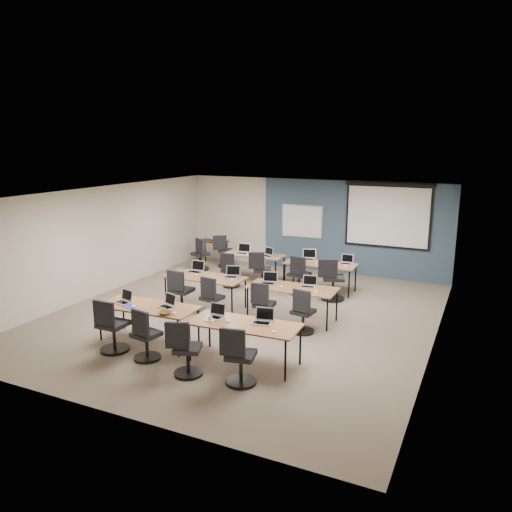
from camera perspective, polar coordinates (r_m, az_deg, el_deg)
The scene contains 58 objects.
floor at distance 11.21m, azimuth -1.30°, elevation -6.74°, with size 8.00×9.00×0.02m, color #6B6354.
ceiling at distance 10.61m, azimuth -1.38°, elevation 7.11°, with size 8.00×9.00×0.02m, color white.
wall_back at distance 14.91m, azimuth 6.45°, elevation 3.53°, with size 8.00×0.04×2.70m, color beige.
wall_front at distance 7.26m, azimuth -17.61°, elevation -7.28°, with size 8.00×0.04×2.70m, color beige.
wall_left at distance 13.09m, azimuth -17.20°, elevation 1.69°, with size 0.04×9.00×2.70m, color beige.
wall_right at distance 9.77m, azimuth 20.15°, elevation -2.28°, with size 0.04×9.00×2.70m, color beige.
blue_accent_panel at distance 14.54m, azimuth 11.08°, elevation 3.12°, with size 5.50×0.04×2.70m, color #3D5977.
whiteboard at distance 14.93m, azimuth 5.28°, elevation 3.95°, with size 1.28×0.03×0.98m.
projector_screen at distance 14.19m, azimuth 14.84°, elevation 4.88°, with size 2.40×0.10×1.82m.
training_table_front_left at distance 9.77m, azimuth -12.24°, elevation -5.81°, with size 1.93×0.80×0.73m.
training_table_front_right at distance 8.67m, azimuth -1.34°, elevation -7.95°, with size 1.93×0.80×0.73m.
training_table_mid_left at distance 11.61m, azimuth -5.86°, elevation -2.55°, with size 1.88×0.78×0.73m.
training_table_mid_right at distance 10.75m, azimuth 4.14°, elevation -3.80°, with size 1.92×0.80×0.73m.
training_table_back_left at distance 13.79m, azimuth -0.26°, elevation -0.01°, with size 1.69×0.70×0.73m.
training_table_back_right at distance 12.89m, azimuth 7.36°, elevation -1.03°, with size 1.82×0.76×0.73m.
laptop_0 at distance 10.04m, azimuth -14.82°, elevation -4.82°, with size 0.31×0.26×0.24m.
mouse_0 at distance 9.75m, azimuth -13.77°, elevation -5.60°, with size 0.06×0.09×0.03m, color white.
task_chair_0 at distance 9.57m, azimuth -16.18°, elevation -8.14°, with size 0.54×0.54×1.02m.
laptop_1 at distance 9.61m, azimuth -10.04°, elevation -5.40°, with size 0.31×0.27×0.24m.
mouse_1 at distance 9.23m, azimuth -9.28°, elevation -6.45°, with size 0.06×0.10×0.04m, color white.
task_chair_1 at distance 9.09m, azimuth -12.56°, elevation -9.25°, with size 0.48×0.48×0.97m.
laptop_2 at distance 8.96m, azimuth -4.64°, elevation -6.61°, with size 0.31×0.26×0.24m.
mouse_2 at distance 8.74m, azimuth -3.24°, elevation -7.42°, with size 0.07×0.10×0.04m, color white.
task_chair_2 at distance 8.40m, azimuth -8.10°, elevation -10.94°, with size 0.51×0.49×0.97m.
laptop_3 at distance 8.66m, azimuth 0.80°, elevation -7.25°, with size 0.33×0.28×0.25m.
mouse_3 at distance 8.27m, azimuth 2.02°, elevation -8.63°, with size 0.06×0.10×0.03m, color white.
task_chair_3 at distance 8.04m, azimuth -1.99°, elevation -11.89°, with size 0.50×0.50×0.98m.
laptop_4 at distance 12.00m, azimuth -6.88°, elevation -1.53°, with size 0.35×0.30×0.27m.
mouse_4 at distance 11.74m, azimuth -6.80°, elevation -2.13°, with size 0.06×0.09×0.03m, color white.
task_chair_4 at distance 11.38m, azimuth -8.66°, elevation -4.40°, with size 0.52×0.52×1.00m.
laptop_5 at distance 11.49m, azimuth -2.81°, elevation -2.12°, with size 0.34×0.29×0.26m.
mouse_5 at distance 11.29m, azimuth -2.68°, elevation -2.67°, with size 0.06×0.09×0.03m, color white.
task_chair_5 at distance 10.91m, azimuth -5.13°, elevation -5.18°, with size 0.48×0.48×0.96m.
laptop_6 at distance 10.98m, azimuth 1.48°, elevation -2.84°, with size 0.33×0.28×0.25m.
mouse_6 at distance 10.72m, azimuth 2.90°, elevation -3.51°, with size 0.06×0.10×0.04m, color white.
task_chair_6 at distance 10.47m, azimuth 0.81°, elevation -5.94°, with size 0.47×0.47×0.95m.
laptop_7 at distance 10.78m, azimuth 6.04°, elevation -3.22°, with size 0.31×0.26×0.24m.
mouse_7 at distance 10.42m, azimuth 6.91°, elevation -4.08°, with size 0.07×0.10×0.04m, color white.
task_chair_7 at distance 10.10m, azimuth 5.36°, elevation -6.74°, with size 0.46×0.46×0.95m.
laptop_8 at distance 13.89m, azimuth -1.52°, elevation 0.58°, with size 0.36×0.31×0.27m.
mouse_8 at distance 13.65m, azimuth -1.04°, elevation 0.12°, with size 0.06×0.10×0.04m, color white.
task_chair_8 at distance 13.20m, azimuth -2.98°, elevation -1.94°, with size 0.46×0.46×0.94m.
laptop_9 at distance 13.56m, azimuth 1.36°, elevation 0.23°, with size 0.30×0.26×0.23m.
mouse_9 at distance 13.25m, azimuth 2.45°, elevation -0.29°, with size 0.06×0.09×0.03m, color white.
task_chair_9 at distance 13.07m, azimuth 0.56°, elevation -1.97°, with size 0.54×0.51×0.99m.
laptop_10 at distance 13.26m, azimuth 5.99°, elevation -0.10°, with size 0.35×0.30×0.27m.
mouse_10 at distance 12.87m, azimuth 6.89°, elevation -0.77°, with size 0.07×0.10×0.04m, color white.
task_chair_10 at distance 12.62m, azimuth 4.90°, elevation -2.54°, with size 0.53×0.53×1.00m.
laptop_11 at distance 12.92m, azimuth 10.30°, elevation -0.62°, with size 0.31×0.26×0.24m.
mouse_11 at distance 12.65m, azimuth 10.17°, elevation -1.13°, with size 0.06×0.09×0.03m, color white.
task_chair_11 at distance 12.24m, azimuth 8.66°, elevation -3.04°, with size 0.60×0.57×1.05m.
blue_mousepad at distance 9.77m, azimuth -14.24°, elevation -5.64°, with size 0.23×0.19×0.01m, color #213499.
snack_bowl at distance 9.22m, azimuth -10.38°, elevation -6.43°, with size 0.22×0.22×0.05m, color #955922.
snack_plate at distance 8.84m, azimuth -5.41°, elevation -7.27°, with size 0.20×0.20×0.01m, color white.
coffee_cup at distance 8.77m, azimuth -5.28°, elevation -7.14°, with size 0.08×0.08×0.07m, color silver.
utility_table at distance 15.62m, azimuth -4.96°, elevation 1.40°, with size 0.92×0.51×0.75m.
spare_chair_a at distance 15.33m, azimuth -3.62°, elevation 0.26°, with size 0.58×0.51×0.99m.
spare_chair_b at distance 15.01m, azimuth -6.36°, elevation -0.10°, with size 0.54×0.50×0.98m.
Camera 1 is at (4.74, -9.42, 3.80)m, focal length 35.00 mm.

